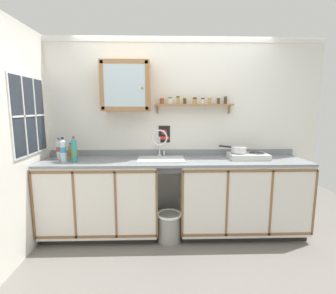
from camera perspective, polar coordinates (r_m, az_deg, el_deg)
floor at (r=3.21m, az=1.73°, el=-21.14°), size 6.27×6.27×0.00m
back_wall at (r=3.39m, az=1.23°, el=2.97°), size 3.87×0.07×2.50m
side_wall_left at (r=2.90m, az=-32.59°, el=0.35°), size 0.05×3.37×2.50m
lower_cabinet_run at (r=3.34m, az=-14.79°, el=-11.25°), size 1.42×0.60×0.94m
lower_cabinet_run_right at (r=3.41m, az=16.08°, el=-10.88°), size 1.57×0.60×0.94m
countertop at (r=3.12m, az=1.51°, el=-3.18°), size 3.23×0.62×0.03m
backsplash at (r=3.39m, az=1.24°, el=-1.26°), size 3.23×0.02×0.08m
sink at (r=3.16m, az=-1.63°, el=-3.01°), size 0.57×0.46×0.49m
hot_plate_stove at (r=3.33m, az=17.59°, el=-1.96°), size 0.48×0.30×0.07m
saucepan at (r=3.30m, az=15.57°, el=-0.53°), size 0.31×0.29×0.08m
bottle_water_clear_0 at (r=3.25m, az=-22.56°, el=-0.65°), size 0.08×0.08×0.29m
bottle_opaque_white_1 at (r=3.43m, az=-23.29°, el=-0.46°), size 0.07×0.07×0.27m
bottle_detergent_teal_2 at (r=3.20m, az=-20.40°, el=-0.72°), size 0.07×0.07×0.30m
bottle_juice_amber_3 at (r=3.33m, az=-20.99°, el=-1.10°), size 0.06×0.06×0.21m
wall_cabinet at (r=3.25m, az=-9.44°, el=13.34°), size 0.59×0.30×0.61m
spice_shelf at (r=3.31m, az=5.79°, el=9.69°), size 1.00×0.14×0.22m
warning_sign at (r=3.36m, az=-0.84°, el=2.88°), size 0.15×0.01×0.22m
window at (r=3.22m, az=-28.83°, el=6.18°), size 0.03×0.73×0.88m
trash_bin at (r=3.21m, az=0.28°, el=-17.42°), size 0.31×0.31×0.35m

